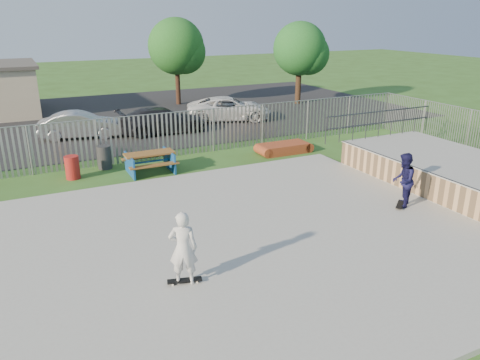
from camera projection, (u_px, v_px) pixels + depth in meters
name	position (u px, v px, depth m)	size (l,w,h in m)	color
ground	(222.00, 248.00, 12.74)	(120.00, 120.00, 0.00)	#34581E
concrete_slab	(222.00, 246.00, 12.71)	(15.00, 12.00, 0.15)	#9D9D98
quarter_pipe	(443.00, 170.00, 17.39)	(5.50, 7.05, 2.19)	tan
fence	(194.00, 163.00, 16.70)	(26.04, 16.02, 2.00)	gray
picnic_table	(150.00, 162.00, 18.77)	(1.96, 1.62, 0.83)	brown
funbox	(284.00, 148.00, 21.54)	(2.19, 1.12, 0.43)	brown
trash_bin_red	(72.00, 167.00, 18.04)	(0.54, 0.54, 0.90)	maroon
trash_bin_grey	(104.00, 157.00, 19.24)	(0.58, 0.58, 0.96)	#272729
parking_lot	(96.00, 118.00, 28.82)	(40.00, 18.00, 0.02)	black
car_silver	(81.00, 125.00, 23.96)	(1.42, 4.09, 1.35)	#A9A9AE
car_dark	(162.00, 120.00, 24.97)	(1.91, 4.71, 1.37)	black
car_white	(229.00, 109.00, 28.03)	(2.31, 5.01, 1.39)	white
tree_mid	(176.00, 46.00, 32.08)	(3.84, 3.84, 5.92)	#3A2217
tree_right	(300.00, 49.00, 32.38)	(3.67, 3.67, 5.67)	#3E2819
skateboard_a	(400.00, 205.00, 15.14)	(0.75, 0.66, 0.08)	black
skateboard_b	(185.00, 281.00, 10.80)	(0.82, 0.40, 0.08)	black
skater_navy	(403.00, 180.00, 14.86)	(0.86, 0.67, 1.78)	#14133C
skater_white	(183.00, 248.00, 10.52)	(0.65, 0.43, 1.78)	silver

